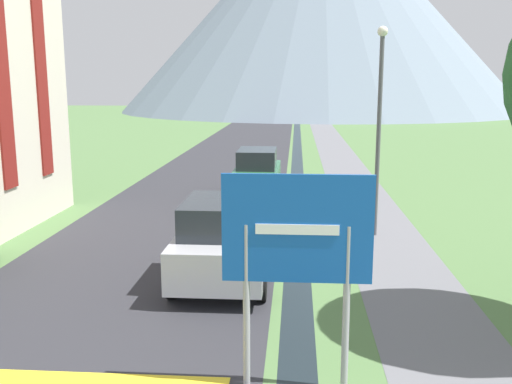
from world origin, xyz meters
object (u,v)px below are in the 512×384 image
object	(u,v)px
parked_car_near	(224,240)
road_sign	(297,248)
parked_car_far	(257,173)
streetlamp	(379,116)

from	to	relation	value
parked_car_near	road_sign	bearing A→B (deg)	-70.26
parked_car_near	parked_car_far	bearing A→B (deg)	89.38
parked_car_near	parked_car_far	world-z (taller)	same
parked_car_near	streetlamp	world-z (taller)	streetlamp
road_sign	parked_car_far	world-z (taller)	road_sign
parked_car_far	parked_car_near	bearing A→B (deg)	-90.62
road_sign	parked_car_far	xyz separation A→B (m)	(-1.47, 13.57, -1.15)
parked_car_near	parked_car_far	xyz separation A→B (m)	(0.10, 9.21, -0.00)
road_sign	parked_car_far	size ratio (longest dim) A/B	0.80
road_sign	streetlamp	size ratio (longest dim) A/B	0.54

